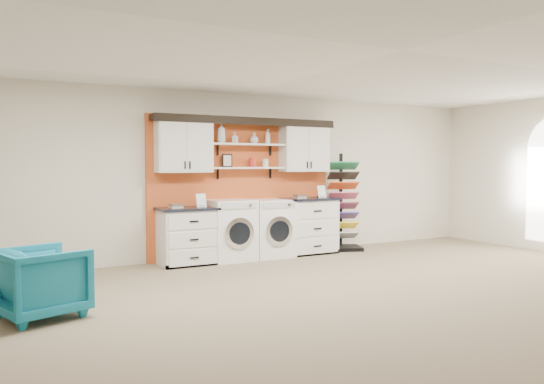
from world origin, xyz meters
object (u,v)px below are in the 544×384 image
washer (231,230)px  dryer (270,228)px  base_cabinet_right (308,226)px  sample_rack (343,220)px  base_cabinet_left (188,236)px  armchair (41,282)px

washer → dryer: (0.73, 0.00, -0.01)m
dryer → base_cabinet_right: bearing=0.2°
washer → sample_rack: size_ratio=0.56×
base_cabinet_left → base_cabinet_right: size_ratio=0.91×
base_cabinet_left → armchair: 3.11m
dryer → sample_rack: bearing=1.4°
dryer → base_cabinet_left: bearing=179.9°
base_cabinet_left → base_cabinet_right: base_cabinet_right is taller
washer → dryer: size_ratio=1.02×
dryer → sample_rack: size_ratio=0.55×
base_cabinet_left → dryer: size_ratio=0.94×
washer → sample_rack: (2.29, 0.04, 0.05)m
base_cabinet_right → base_cabinet_left: bearing=180.0°
base_cabinet_right → armchair: 5.02m
dryer → armchair: size_ratio=1.22×
base_cabinet_left → washer: bearing=-0.3°
washer → armchair: washer is taller
base_cabinet_right → dryer: base_cabinet_right is taller
base_cabinet_left → washer: (0.75, -0.00, 0.05)m
dryer → sample_rack: 1.56m
base_cabinet_left → washer: washer is taller
base_cabinet_left → armchair: bearing=-138.1°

